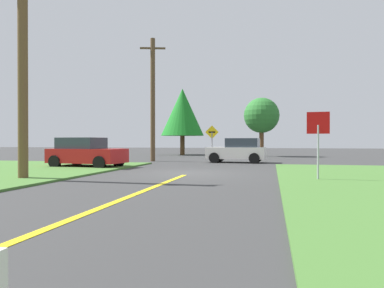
{
  "coord_description": "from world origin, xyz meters",
  "views": [
    {
      "loc": [
        3.56,
        -15.8,
        1.43
      ],
      "look_at": [
        -0.36,
        2.15,
        1.28
      ],
      "focal_mm": 34.03,
      "sensor_mm": 36.0,
      "label": 1
    }
  ],
  "objects_px": {
    "direction_sign": "(212,139)",
    "utility_pole_mid": "(153,99)",
    "car_approaching_junction": "(238,151)",
    "parked_car_near_building": "(86,153)",
    "stop_sign": "(318,132)",
    "utility_pole_near": "(23,74)",
    "oak_tree_left": "(262,116)",
    "pine_tree_center": "(182,112)"
  },
  "relations": [
    {
      "from": "direction_sign",
      "to": "parked_car_near_building",
      "type": "bearing_deg",
      "value": -134.77
    },
    {
      "from": "stop_sign",
      "to": "pine_tree_center",
      "type": "xyz_separation_m",
      "value": [
        -10.67,
        23.11,
        2.68
      ]
    },
    {
      "from": "utility_pole_mid",
      "to": "pine_tree_center",
      "type": "height_order",
      "value": "utility_pole_mid"
    },
    {
      "from": "parked_car_near_building",
      "to": "pine_tree_center",
      "type": "xyz_separation_m",
      "value": [
        0.79,
        18.66,
        3.62
      ]
    },
    {
      "from": "pine_tree_center",
      "to": "utility_pole_near",
      "type": "bearing_deg",
      "value": -89.82
    },
    {
      "from": "parked_car_near_building",
      "to": "utility_pole_near",
      "type": "height_order",
      "value": "utility_pole_near"
    },
    {
      "from": "utility_pole_near",
      "to": "oak_tree_left",
      "type": "bearing_deg",
      "value": 70.61
    },
    {
      "from": "utility_pole_near",
      "to": "oak_tree_left",
      "type": "distance_m",
      "value": 24.27
    },
    {
      "from": "parked_car_near_building",
      "to": "direction_sign",
      "type": "height_order",
      "value": "direction_sign"
    },
    {
      "from": "direction_sign",
      "to": "utility_pole_mid",
      "type": "bearing_deg",
      "value": 172.77
    },
    {
      "from": "parked_car_near_building",
      "to": "pine_tree_center",
      "type": "relative_size",
      "value": 0.6
    },
    {
      "from": "car_approaching_junction",
      "to": "parked_car_near_building",
      "type": "bearing_deg",
      "value": 43.57
    },
    {
      "from": "utility_pole_mid",
      "to": "direction_sign",
      "type": "distance_m",
      "value": 5.25
    },
    {
      "from": "stop_sign",
      "to": "pine_tree_center",
      "type": "relative_size",
      "value": 0.36
    },
    {
      "from": "stop_sign",
      "to": "oak_tree_left",
      "type": "distance_m",
      "value": 21.35
    },
    {
      "from": "parked_car_near_building",
      "to": "pine_tree_center",
      "type": "bearing_deg",
      "value": 93.12
    },
    {
      "from": "car_approaching_junction",
      "to": "utility_pole_near",
      "type": "height_order",
      "value": "utility_pole_near"
    },
    {
      "from": "car_approaching_junction",
      "to": "direction_sign",
      "type": "xyz_separation_m",
      "value": [
        -1.71,
        -0.23,
        0.74
      ]
    },
    {
      "from": "stop_sign",
      "to": "direction_sign",
      "type": "relative_size",
      "value": 0.99
    },
    {
      "from": "utility_pole_near",
      "to": "oak_tree_left",
      "type": "relative_size",
      "value": 1.39
    },
    {
      "from": "oak_tree_left",
      "to": "pine_tree_center",
      "type": "bearing_deg",
      "value": 166.11
    },
    {
      "from": "car_approaching_junction",
      "to": "utility_pole_near",
      "type": "relative_size",
      "value": 0.52
    },
    {
      "from": "utility_pole_near",
      "to": "oak_tree_left",
      "type": "height_order",
      "value": "utility_pole_near"
    },
    {
      "from": "stop_sign",
      "to": "direction_sign",
      "type": "distance_m",
      "value": 11.82
    },
    {
      "from": "stop_sign",
      "to": "direction_sign",
      "type": "xyz_separation_m",
      "value": [
        -5.51,
        10.45,
        -0.2
      ]
    },
    {
      "from": "parked_car_near_building",
      "to": "utility_pole_mid",
      "type": "distance_m",
      "value": 7.67
    },
    {
      "from": "stop_sign",
      "to": "parked_car_near_building",
      "type": "height_order",
      "value": "stop_sign"
    },
    {
      "from": "pine_tree_center",
      "to": "parked_car_near_building",
      "type": "bearing_deg",
      "value": -92.44
    },
    {
      "from": "stop_sign",
      "to": "parked_car_near_building",
      "type": "relative_size",
      "value": 0.59
    },
    {
      "from": "stop_sign",
      "to": "utility_pole_near",
      "type": "relative_size",
      "value": 0.32
    },
    {
      "from": "pine_tree_center",
      "to": "car_approaching_junction",
      "type": "bearing_deg",
      "value": -61.07
    },
    {
      "from": "utility_pole_near",
      "to": "direction_sign",
      "type": "bearing_deg",
      "value": 67.48
    },
    {
      "from": "parked_car_near_building",
      "to": "utility_pole_near",
      "type": "distance_m",
      "value": 7.03
    },
    {
      "from": "stop_sign",
      "to": "car_approaching_junction",
      "type": "bearing_deg",
      "value": -66.32
    },
    {
      "from": "car_approaching_junction",
      "to": "pine_tree_center",
      "type": "distance_m",
      "value": 14.65
    },
    {
      "from": "parked_car_near_building",
      "to": "car_approaching_junction",
      "type": "bearing_deg",
      "value": 44.69
    },
    {
      "from": "utility_pole_mid",
      "to": "stop_sign",
      "type": "bearing_deg",
      "value": -48.16
    },
    {
      "from": "oak_tree_left",
      "to": "stop_sign",
      "type": "bearing_deg",
      "value": -83.15
    },
    {
      "from": "utility_pole_mid",
      "to": "oak_tree_left",
      "type": "distance_m",
      "value": 12.48
    },
    {
      "from": "parked_car_near_building",
      "to": "utility_pole_mid",
      "type": "xyz_separation_m",
      "value": [
        1.62,
        6.55,
        3.64
      ]
    },
    {
      "from": "utility_pole_near",
      "to": "parked_car_near_building",
      "type": "bearing_deg",
      "value": 97.96
    },
    {
      "from": "stop_sign",
      "to": "utility_pole_near",
      "type": "bearing_deg",
      "value": 13.74
    }
  ]
}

